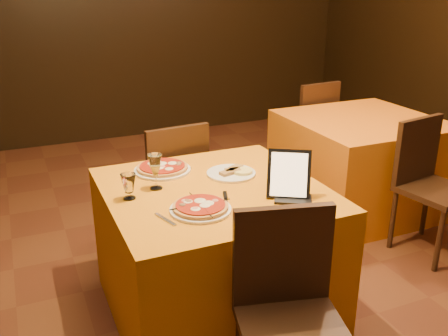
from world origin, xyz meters
name	(u,v)px	position (x,y,z in m)	size (l,w,h in m)	color
floor	(226,303)	(0.00, 0.00, -0.01)	(6.00, 7.00, 0.01)	#5E2D19
wall_back	(97,15)	(0.00, 3.50, 1.40)	(6.00, 0.01, 2.80)	black
main_table	(214,251)	(-0.08, -0.03, 0.38)	(1.10, 1.10, 0.75)	orange
side_table	(359,164)	(1.52, 0.78, 0.38)	(1.10, 1.10, 0.75)	orange
chair_main_near	(293,331)	(-0.08, -0.86, 0.46)	(0.45, 0.45, 0.91)	black
chair_main_far	(168,185)	(-0.08, 0.79, 0.46)	(0.44, 0.44, 0.91)	black
chair_side_near	(437,191)	(1.52, -0.02, 0.46)	(0.40, 0.40, 0.91)	black
chair_side_far	(305,128)	(1.52, 1.61, 0.46)	(0.46, 0.46, 0.91)	black
pizza_near	(200,208)	(-0.24, -0.26, 0.77)	(0.29, 0.29, 0.03)	white
pizza_far	(162,169)	(-0.26, 0.31, 0.77)	(0.32, 0.32, 0.03)	white
cutlet_dish	(231,172)	(0.08, 0.11, 0.76)	(0.27, 0.27, 0.03)	white
wine_glass	(155,172)	(-0.36, 0.08, 0.84)	(0.07, 0.07, 0.19)	#E8E684
water_glass	(129,187)	(-0.52, 0.01, 0.81)	(0.08, 0.08, 0.13)	silver
tablet	(289,174)	(0.21, -0.28, 0.87)	(0.21, 0.02, 0.24)	black
knife	(226,204)	(-0.10, -0.24, 0.75)	(0.20, 0.02, 0.01)	silver
fork_near	(165,219)	(-0.42, -0.28, 0.75)	(0.16, 0.02, 0.01)	silver
fork_far	(185,165)	(-0.11, 0.34, 0.75)	(0.14, 0.02, 0.01)	silver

